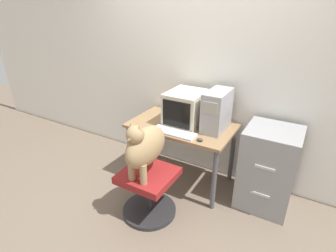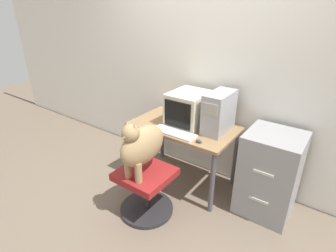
% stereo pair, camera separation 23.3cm
% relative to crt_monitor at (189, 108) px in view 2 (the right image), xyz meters
% --- Properties ---
extents(ground_plane, '(12.00, 12.00, 0.00)m').
position_rel_crt_monitor_xyz_m(ground_plane, '(-0.02, -0.40, -0.91)').
color(ground_plane, '#6B5B4C').
extents(wall_back, '(8.00, 0.05, 2.60)m').
position_rel_crt_monitor_xyz_m(wall_back, '(-0.02, 0.34, 0.39)').
color(wall_back, white).
rests_on(wall_back, ground_plane).
extents(desk, '(1.15, 0.67, 0.72)m').
position_rel_crt_monitor_xyz_m(desk, '(-0.02, -0.06, -0.28)').
color(desk, olive).
rests_on(desk, ground_plane).
extents(crt_monitor, '(0.38, 0.46, 0.36)m').
position_rel_crt_monitor_xyz_m(crt_monitor, '(0.00, 0.00, 0.00)').
color(crt_monitor, beige).
rests_on(crt_monitor, desk).
extents(pc_tower, '(0.21, 0.42, 0.42)m').
position_rel_crt_monitor_xyz_m(pc_tower, '(0.35, 0.02, 0.03)').
color(pc_tower, '#99999E').
rests_on(pc_tower, desk).
extents(keyboard, '(0.47, 0.16, 0.03)m').
position_rel_crt_monitor_xyz_m(keyboard, '(0.02, -0.31, -0.17)').
color(keyboard, silver).
rests_on(keyboard, desk).
extents(computer_mouse, '(0.06, 0.04, 0.03)m').
position_rel_crt_monitor_xyz_m(computer_mouse, '(0.32, -0.32, -0.17)').
color(computer_mouse, '#333333').
rests_on(computer_mouse, desk).
extents(office_chair, '(0.54, 0.54, 0.48)m').
position_rel_crt_monitor_xyz_m(office_chair, '(-0.02, -0.73, -0.64)').
color(office_chair, '#262628').
rests_on(office_chair, ground_plane).
extents(dog, '(0.23, 0.53, 0.57)m').
position_rel_crt_monitor_xyz_m(dog, '(-0.02, -0.76, -0.12)').
color(dog, '#9E7F56').
rests_on(dog, office_chair).
extents(filing_cabinet, '(0.51, 0.52, 0.86)m').
position_rel_crt_monitor_xyz_m(filing_cabinet, '(0.94, 0.00, -0.47)').
color(filing_cabinet, gray).
rests_on(filing_cabinet, ground_plane).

